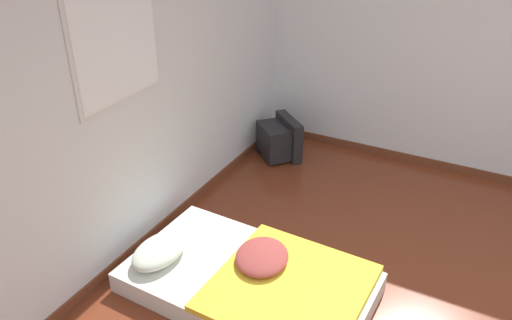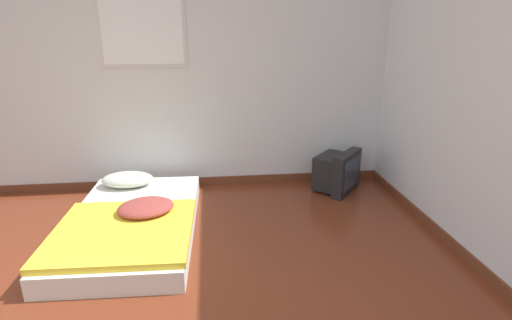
# 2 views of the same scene
# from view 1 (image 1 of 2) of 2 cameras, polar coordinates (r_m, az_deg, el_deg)

# --- Properties ---
(wall_back) EXTENTS (7.71, 0.08, 2.60)m
(wall_back) POSITION_cam_1_polar(r_m,az_deg,el_deg) (3.85, -15.55, 5.62)
(wall_back) COLOR silver
(wall_back) RESTS_ON ground_plane
(mattress_bed) EXTENTS (1.13, 1.87, 0.32)m
(mattress_bed) POSITION_cam_1_polar(r_m,az_deg,el_deg) (3.89, -0.83, -13.53)
(mattress_bed) COLOR silver
(mattress_bed) RESTS_ON ground_plane
(crt_tv) EXTENTS (0.59, 0.60, 0.46)m
(crt_tv) POSITION_cam_1_polar(r_m,az_deg,el_deg) (5.67, 2.74, 2.39)
(crt_tv) COLOR black
(crt_tv) RESTS_ON ground_plane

